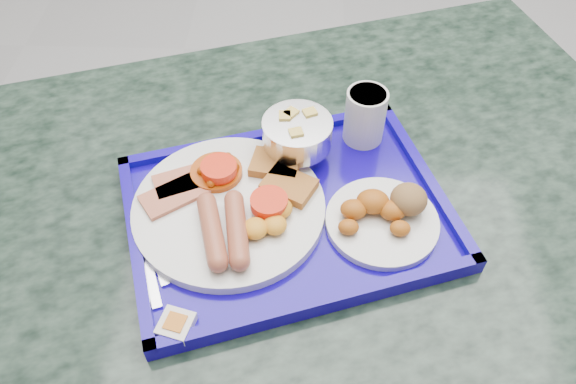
# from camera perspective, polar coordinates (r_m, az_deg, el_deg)

# --- Properties ---
(floor) EXTENTS (6.00, 6.00, 0.00)m
(floor) POSITION_cam_1_polar(r_m,az_deg,el_deg) (1.88, 6.63, 2.17)
(floor) COLOR gray
(floor) RESTS_ON ground
(table) EXTENTS (1.38, 1.13, 0.75)m
(table) POSITION_cam_1_polar(r_m,az_deg,el_deg) (0.96, 0.25, -8.14)
(table) COLOR slate
(table) RESTS_ON floor
(tray) EXTENTS (0.51, 0.44, 0.03)m
(tray) POSITION_cam_1_polar(r_m,az_deg,el_deg) (0.78, 0.00, -2.18)
(tray) COLOR #110397
(tray) RESTS_ON table
(main_plate) EXTENTS (0.26, 0.26, 0.04)m
(main_plate) POSITION_cam_1_polar(r_m,az_deg,el_deg) (0.77, -5.54, -1.27)
(main_plate) COLOR silver
(main_plate) RESTS_ON tray
(bread_plate) EXTENTS (0.15, 0.15, 0.05)m
(bread_plate) POSITION_cam_1_polar(r_m,az_deg,el_deg) (0.77, 9.84, -2.20)
(bread_plate) COLOR silver
(bread_plate) RESTS_ON tray
(fruit_bowl) EXTENTS (0.10, 0.10, 0.07)m
(fruit_bowl) POSITION_cam_1_polar(r_m,az_deg,el_deg) (0.82, 0.93, 5.94)
(fruit_bowl) COLOR silver
(fruit_bowl) RESTS_ON tray
(juice_cup) EXTENTS (0.06, 0.06, 0.09)m
(juice_cup) POSITION_cam_1_polar(r_m,az_deg,el_deg) (0.86, 7.85, 7.80)
(juice_cup) COLOR silver
(juice_cup) RESTS_ON tray
(spoon) EXTENTS (0.10, 0.18, 0.01)m
(spoon) POSITION_cam_1_polar(r_m,az_deg,el_deg) (0.79, -10.91, -1.53)
(spoon) COLOR silver
(spoon) RESTS_ON tray
(knife) EXTENTS (0.08, 0.17, 0.00)m
(knife) POSITION_cam_1_polar(r_m,az_deg,el_deg) (0.76, -14.36, -5.82)
(knife) COLOR silver
(knife) RESTS_ON tray
(jam_packet) EXTENTS (0.05, 0.05, 0.02)m
(jam_packet) POSITION_cam_1_polar(r_m,az_deg,el_deg) (0.69, -11.31, -13.09)
(jam_packet) COLOR silver
(jam_packet) RESTS_ON tray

